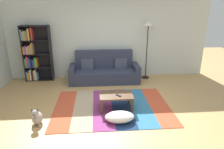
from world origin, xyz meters
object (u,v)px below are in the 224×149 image
object	(u,v)px
pouf	(120,117)
dog	(37,117)
bookshelf	(34,55)
couch	(104,71)
tv_remote	(118,95)
coffee_table	(116,97)
standing_lamp	(148,31)

from	to	relation	value
pouf	dog	bearing A→B (deg)	178.39
dog	bookshelf	bearing A→B (deg)	104.94
couch	tv_remote	world-z (taller)	couch
couch	coffee_table	bearing A→B (deg)	-84.16
pouf	dog	world-z (taller)	dog
couch	bookshelf	bearing A→B (deg)	172.96
pouf	standing_lamp	size ratio (longest dim) A/B	0.33
standing_lamp	pouf	bearing A→B (deg)	-114.38
tv_remote	couch	bearing A→B (deg)	59.80
pouf	dog	xyz separation A→B (m)	(-1.77, 0.05, 0.05)
coffee_table	dog	world-z (taller)	dog
dog	pouf	bearing A→B (deg)	-1.61
pouf	standing_lamp	world-z (taller)	standing_lamp
pouf	standing_lamp	bearing A→B (deg)	65.62
couch	dog	xyz separation A→B (m)	(-1.55, -2.45, -0.18)
dog	couch	bearing A→B (deg)	57.68
coffee_table	tv_remote	xyz separation A→B (m)	(0.05, -0.07, 0.07)
pouf	couch	bearing A→B (deg)	94.93
couch	pouf	distance (m)	2.52
bookshelf	standing_lamp	distance (m)	3.79
coffee_table	pouf	xyz separation A→B (m)	(0.02, -0.58, -0.20)
tv_remote	coffee_table	bearing A→B (deg)	89.29
couch	coffee_table	world-z (taller)	couch
bookshelf	pouf	world-z (taller)	bookshelf
coffee_table	standing_lamp	bearing A→B (deg)	59.60
pouf	tv_remote	bearing A→B (deg)	86.72
tv_remote	dog	bearing A→B (deg)	157.29
dog	tv_remote	world-z (taller)	tv_remote
pouf	dog	size ratio (longest dim) A/B	1.61
coffee_table	standing_lamp	xyz separation A→B (m)	(1.24, 2.11, 1.30)
coffee_table	dog	xyz separation A→B (m)	(-1.75, -0.53, -0.16)
couch	tv_remote	size ratio (longest dim) A/B	15.07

